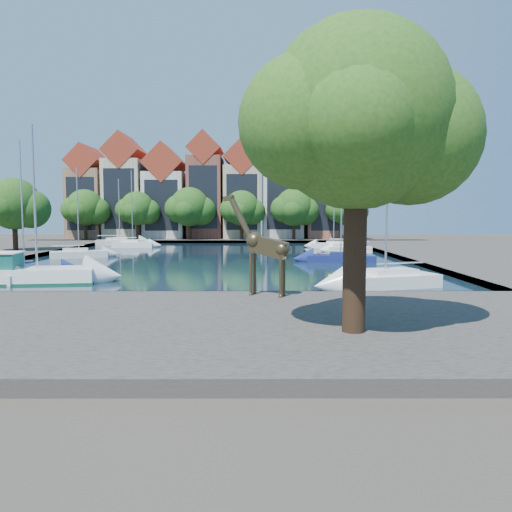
{
  "coord_description": "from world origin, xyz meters",
  "views": [
    {
      "loc": [
        4.07,
        -26.1,
        4.64
      ],
      "look_at": [
        4.11,
        -1.46,
        2.48
      ],
      "focal_mm": 35.0,
      "sensor_mm": 36.0,
      "label": 1
    }
  ],
  "objects_px": {
    "plane_tree": "(360,122)",
    "giraffe_statue": "(263,246)",
    "sailboat_right_a": "(385,277)",
    "motorsailer": "(13,271)"
  },
  "relations": [
    {
      "from": "plane_tree",
      "to": "giraffe_statue",
      "type": "bearing_deg",
      "value": 112.44
    },
    {
      "from": "sailboat_right_a",
      "to": "motorsailer",
      "type": "bearing_deg",
      "value": 175.47
    },
    {
      "from": "sailboat_right_a",
      "to": "giraffe_statue",
      "type": "bearing_deg",
      "value": -144.42
    },
    {
      "from": "giraffe_statue",
      "to": "motorsailer",
      "type": "xyz_separation_m",
      "value": [
        -16.01,
        7.25,
        -2.11
      ]
    },
    {
      "from": "plane_tree",
      "to": "giraffe_statue",
      "type": "xyz_separation_m",
      "value": [
        -3.15,
        7.62,
        -4.7
      ]
    },
    {
      "from": "plane_tree",
      "to": "motorsailer",
      "type": "relative_size",
      "value": 1.05
    },
    {
      "from": "plane_tree",
      "to": "motorsailer",
      "type": "height_order",
      "value": "plane_tree"
    },
    {
      "from": "giraffe_statue",
      "to": "sailboat_right_a",
      "type": "bearing_deg",
      "value": 35.58
    },
    {
      "from": "giraffe_statue",
      "to": "motorsailer",
      "type": "bearing_deg",
      "value": 155.63
    },
    {
      "from": "plane_tree",
      "to": "motorsailer",
      "type": "distance_m",
      "value": 25.19
    }
  ]
}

